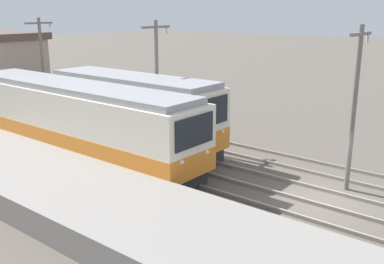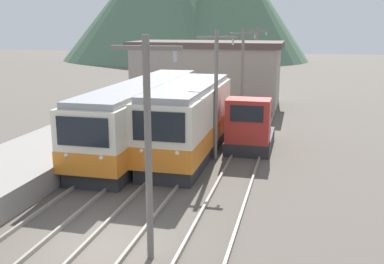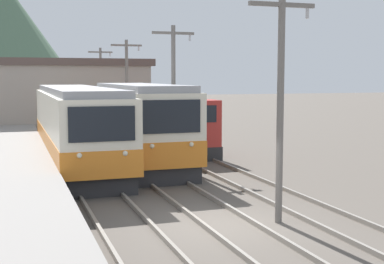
{
  "view_description": "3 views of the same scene",
  "coord_description": "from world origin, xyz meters",
  "px_view_note": "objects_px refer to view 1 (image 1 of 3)",
  "views": [
    {
      "loc": [
        -15.35,
        -6.01,
        7.05
      ],
      "look_at": [
        0.48,
        6.71,
        1.45
      ],
      "focal_mm": 42.0,
      "sensor_mm": 36.0,
      "label": 1
    },
    {
      "loc": [
        5.72,
        -11.76,
        6.74
      ],
      "look_at": [
        1.02,
        7.8,
        1.93
      ],
      "focal_mm": 42.0,
      "sensor_mm": 36.0,
      "label": 2
    },
    {
      "loc": [
        -5.5,
        -13.69,
        4.19
      ],
      "look_at": [
        1.47,
        6.72,
        1.92
      ],
      "focal_mm": 50.0,
      "sensor_mm": 36.0,
      "label": 3
    }
  ],
  "objects_px": {
    "commuter_train_center": "(133,115)",
    "catenary_mast_near": "(354,103)",
    "commuter_train_left": "(75,124)",
    "catenary_mast_far": "(43,63)",
    "catenary_mast_mid": "(157,78)",
    "shunting_locomotive": "(143,110)"
  },
  "relations": [
    {
      "from": "catenary_mast_mid",
      "to": "catenary_mast_near",
      "type": "bearing_deg",
      "value": -90.0
    },
    {
      "from": "commuter_train_left",
      "to": "catenary_mast_near",
      "type": "distance_m",
      "value": 12.67
    },
    {
      "from": "commuter_train_center",
      "to": "catenary_mast_mid",
      "type": "xyz_separation_m",
      "value": [
        1.51,
        -0.34,
        1.8
      ]
    },
    {
      "from": "shunting_locomotive",
      "to": "catenary_mast_near",
      "type": "xyz_separation_m",
      "value": [
        -1.49,
        -12.95,
        2.36
      ]
    },
    {
      "from": "commuter_train_left",
      "to": "catenary_mast_mid",
      "type": "xyz_separation_m",
      "value": [
        4.31,
        -1.42,
        1.85
      ]
    },
    {
      "from": "shunting_locomotive",
      "to": "commuter_train_left",
      "type": "bearing_deg",
      "value": -168.48
    },
    {
      "from": "commuter_train_center",
      "to": "catenary_mast_near",
      "type": "bearing_deg",
      "value": -81.97
    },
    {
      "from": "catenary_mast_near",
      "to": "catenary_mast_far",
      "type": "relative_size",
      "value": 1.0
    },
    {
      "from": "catenary_mast_near",
      "to": "catenary_mast_mid",
      "type": "relative_size",
      "value": 1.0
    },
    {
      "from": "commuter_train_center",
      "to": "commuter_train_left",
      "type": "bearing_deg",
      "value": 158.88
    },
    {
      "from": "shunting_locomotive",
      "to": "commuter_train_center",
      "type": "bearing_deg",
      "value": -142.96
    },
    {
      "from": "commuter_train_center",
      "to": "catenary_mast_mid",
      "type": "bearing_deg",
      "value": -12.6
    },
    {
      "from": "commuter_train_left",
      "to": "commuter_train_center",
      "type": "bearing_deg",
      "value": -21.12
    },
    {
      "from": "catenary_mast_near",
      "to": "catenary_mast_mid",
      "type": "bearing_deg",
      "value": 90.0
    },
    {
      "from": "commuter_train_left",
      "to": "shunting_locomotive",
      "type": "bearing_deg",
      "value": 11.52
    },
    {
      "from": "commuter_train_center",
      "to": "catenary_mast_near",
      "type": "height_order",
      "value": "catenary_mast_near"
    },
    {
      "from": "commuter_train_center",
      "to": "catenary_mast_far",
      "type": "relative_size",
      "value": 1.57
    },
    {
      "from": "shunting_locomotive",
      "to": "catenary_mast_far",
      "type": "xyz_separation_m",
      "value": [
        -1.49,
        7.75,
        2.36
      ]
    },
    {
      "from": "catenary_mast_near",
      "to": "catenary_mast_mid",
      "type": "height_order",
      "value": "same"
    },
    {
      "from": "shunting_locomotive",
      "to": "catenary_mast_near",
      "type": "bearing_deg",
      "value": -96.57
    },
    {
      "from": "commuter_train_center",
      "to": "catenary_mast_far",
      "type": "height_order",
      "value": "catenary_mast_far"
    },
    {
      "from": "catenary_mast_near",
      "to": "catenary_mast_far",
      "type": "distance_m",
      "value": 20.7
    }
  ]
}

